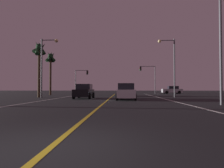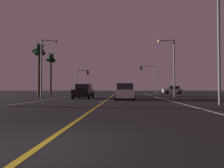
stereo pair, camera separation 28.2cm
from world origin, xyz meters
The scene contains 15 objects.
ground_plane centered at (0.00, 0.00, 0.00)m, with size 200.00×200.00×0.00m, color black.
lane_edge_right centered at (6.22, 15.45, 0.00)m, with size 0.16×42.91×0.01m, color silver.
lane_edge_left centered at (-6.22, 15.45, 0.00)m, with size 0.16×42.91×0.01m, color silver.
lane_center_divider centered at (0.00, 15.45, 0.00)m, with size 0.16×42.91×0.01m, color gold.
car_oncoming centered at (-2.99, 18.89, 0.82)m, with size 2.02×4.30×1.70m.
car_ahead_far centered at (2.19, 25.71, 0.82)m, with size 2.02×4.30×1.70m.
car_lead_same_lane centered at (1.86, 16.48, 0.82)m, with size 2.02×4.30×1.70m.
car_crossing_side centered at (12.61, 39.75, 0.82)m, with size 4.30×2.02×1.70m.
traffic_light_near_right centered at (6.96, 37.41, 4.36)m, with size 3.32×0.36×5.89m.
traffic_light_near_left centered at (-7.10, 37.41, 3.79)m, with size 2.85×0.36×5.10m.
street_lamp_right_near centered at (8.05, 10.40, 5.17)m, with size 2.13×0.44×8.17m.
street_lamp_left_mid centered at (-8.00, 19.81, 4.72)m, with size 2.16×0.44×7.35m.
street_lamp_right_far centered at (7.99, 22.56, 4.98)m, with size 2.27×0.44×7.81m.
palm_tree_left_mid centered at (-9.37, 21.06, 5.88)m, with size 2.00×2.03×7.51m.
palm_tree_left_far centered at (-11.03, 29.59, 6.11)m, with size 1.99×2.09×7.68m.
Camera 1 is at (1.43, -3.76, 1.19)m, focal length 31.11 mm.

